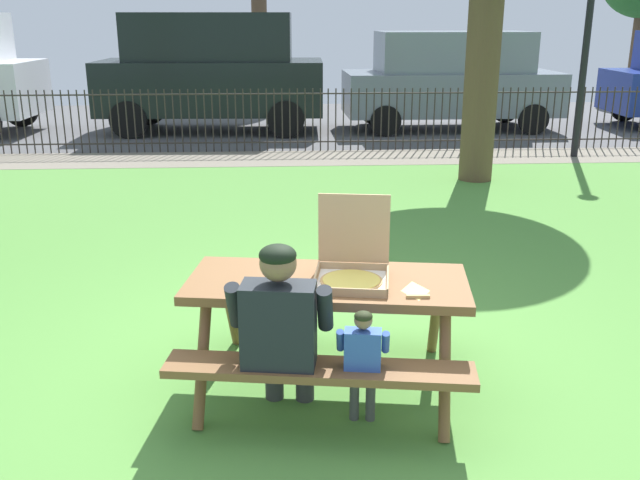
{
  "coord_description": "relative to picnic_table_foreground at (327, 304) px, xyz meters",
  "views": [
    {
      "loc": [
        -0.18,
        -4.6,
        2.39
      ],
      "look_at": [
        0.11,
        0.54,
        0.75
      ],
      "focal_mm": 39.55,
      "sensor_mm": 36.0,
      "label": 1
    }
  ],
  "objects": [
    {
      "name": "ground",
      "position": [
        -0.11,
        2.54,
        -0.61
      ],
      "size": [
        28.0,
        12.35,
        0.02
      ],
      "primitive_type": "cube",
      "color": "#57933E"
    },
    {
      "name": "cobblestone_walkway",
      "position": [
        -0.11,
        8.02,
        -0.6
      ],
      "size": [
        28.0,
        1.4,
        0.01
      ],
      "primitive_type": "cube",
      "color": "gray"
    },
    {
      "name": "street_asphalt",
      "position": [
        -0.11,
        12.38,
        -0.6
      ],
      "size": [
        28.0,
        7.33,
        0.01
      ],
      "primitive_type": "cube",
      "color": "#515154"
    },
    {
      "name": "picnic_table_foreground",
      "position": [
        0.0,
        0.0,
        0.0
      ],
      "size": [
        2.0,
        1.73,
        0.79
      ],
      "color": "brown",
      "rests_on": "ground"
    },
    {
      "name": "pizza_box_open",
      "position": [
        0.16,
        -0.0,
        0.27
      ],
      "size": [
        0.54,
        0.56,
        0.52
      ],
      "color": "tan",
      "rests_on": "picnic_table_foreground"
    },
    {
      "name": "pizza_slice_on_table",
      "position": [
        0.53,
        -0.25,
        0.18
      ],
      "size": [
        0.15,
        0.25,
        0.02
      ],
      "color": "#F9DA78",
      "rests_on": "picnic_table_foreground"
    },
    {
      "name": "adult_at_table",
      "position": [
        -0.3,
        -0.46,
        0.06
      ],
      "size": [
        0.63,
        0.63,
        1.19
      ],
      "color": "#3A3A3A",
      "rests_on": "ground"
    },
    {
      "name": "child_at_table",
      "position": [
        0.17,
        -0.56,
        -0.1
      ],
      "size": [
        0.32,
        0.31,
        0.81
      ],
      "color": "#4A4A4A",
      "rests_on": "ground"
    },
    {
      "name": "iron_fence_streetside",
      "position": [
        -0.11,
        8.72,
        -0.02
      ],
      "size": [
        19.51,
        0.03,
        1.14
      ],
      "color": "#2D2823",
      "rests_on": "ground"
    },
    {
      "name": "lamp_post_walkway",
      "position": [
        4.94,
        7.91,
        1.81
      ],
      "size": [
        0.28,
        0.28,
        3.92
      ],
      "color": "black",
      "rests_on": "ground"
    },
    {
      "name": "parked_car_left",
      "position": [
        -1.72,
        11.2,
        0.71
      ],
      "size": [
        4.77,
        2.21,
        2.46
      ],
      "color": "black",
      "rests_on": "ground"
    },
    {
      "name": "parked_car_center",
      "position": [
        3.45,
        11.2,
        0.5
      ],
      "size": [
        4.63,
        2.01,
        2.08
      ],
      "color": "slate",
      "rests_on": "ground"
    }
  ]
}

